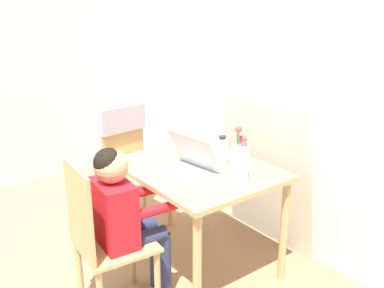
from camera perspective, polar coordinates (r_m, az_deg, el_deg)
wall_back at (r=3.14m, az=12.05°, el=8.87°), size 6.40×0.05×2.50m
dining_table at (r=2.87m, az=0.83°, el=-4.80°), size 0.96×0.79×0.72m
chair_occupied at (r=2.58m, az=-11.27°, el=-11.89°), size 0.43×0.43×0.93m
chair_spare at (r=3.53m, az=-8.12°, el=-0.39°), size 0.46×0.43×0.94m
person_seated at (r=2.55m, az=-8.85°, el=-8.08°), size 0.33×0.44×1.00m
laptop at (r=2.73m, az=-0.39°, el=-2.54°), size 0.39×0.30×0.24m
flower_vase at (r=2.62m, az=6.12°, el=-1.99°), size 0.10×0.10×0.33m
water_bottle at (r=2.84m, az=3.85°, el=-0.93°), size 0.07×0.07×0.19m
cardboard_panel at (r=3.25m, az=9.48°, el=-3.83°), size 0.82×0.16×1.07m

